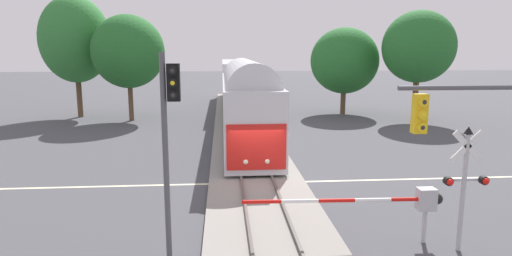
% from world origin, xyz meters
% --- Properties ---
extents(ground_plane, '(220.00, 220.00, 0.00)m').
position_xyz_m(ground_plane, '(0.00, 0.00, 0.00)').
color(ground_plane, '#47474C').
extents(road_centre_stripe, '(44.00, 0.20, 0.01)m').
position_xyz_m(road_centre_stripe, '(0.00, 0.00, 0.00)').
color(road_centre_stripe, beige).
rests_on(road_centre_stripe, ground).
extents(railway_track, '(4.40, 80.00, 0.32)m').
position_xyz_m(railway_track, '(0.00, 0.00, 0.10)').
color(railway_track, gray).
rests_on(railway_track, ground).
extents(commuter_train, '(3.04, 38.57, 5.16)m').
position_xyz_m(commuter_train, '(0.00, 17.90, 2.79)').
color(commuter_train, silver).
rests_on(commuter_train, railway_track).
extents(crossing_gate_near, '(6.37, 0.40, 1.80)m').
position_xyz_m(crossing_gate_near, '(4.07, -6.66, 1.40)').
color(crossing_gate_near, '#B7B7BC').
rests_on(crossing_gate_near, ground).
extents(crossing_signal_mast, '(1.36, 0.44, 3.87)m').
position_xyz_m(crossing_signal_mast, '(5.65, -7.33, 2.37)').
color(crossing_signal_mast, '#B2B2B7').
rests_on(crossing_signal_mast, ground).
extents(traffic_signal_near_right, '(4.43, 0.38, 5.39)m').
position_xyz_m(traffic_signal_near_right, '(5.69, -8.75, 4.05)').
color(traffic_signal_near_right, '#4C4C51').
rests_on(traffic_signal_near_right, ground).
extents(traffic_signal_median, '(0.53, 0.38, 6.03)m').
position_xyz_m(traffic_signal_median, '(-2.97, -7.57, 4.02)').
color(traffic_signal_median, '#4C4C51').
rests_on(traffic_signal_median, ground).
extents(oak_behind_train, '(6.14, 6.14, 9.10)m').
position_xyz_m(oak_behind_train, '(-9.51, 18.83, 5.97)').
color(oak_behind_train, brown).
rests_on(oak_behind_train, ground).
extents(oak_far_right, '(6.44, 6.44, 8.23)m').
position_xyz_m(oak_far_right, '(10.12, 21.46, 5.10)').
color(oak_far_right, brown).
rests_on(oak_far_right, ground).
extents(pine_left_background, '(6.20, 6.20, 10.91)m').
position_xyz_m(pine_left_background, '(-14.67, 21.39, 7.03)').
color(pine_left_background, brown).
rests_on(pine_left_background, ground).
extents(maple_right_background, '(6.07, 6.07, 9.43)m').
position_xyz_m(maple_right_background, '(15.15, 16.75, 6.36)').
color(maple_right_background, brown).
rests_on(maple_right_background, ground).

